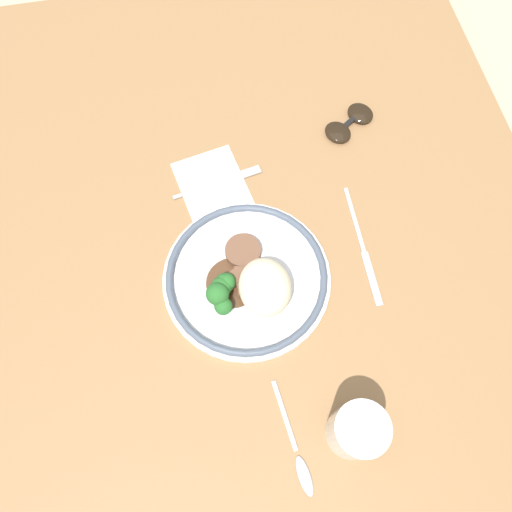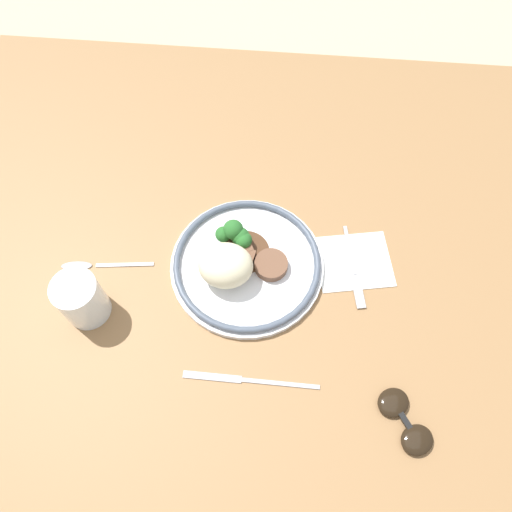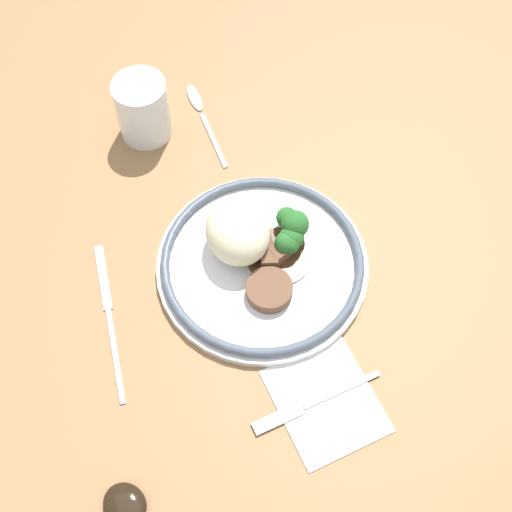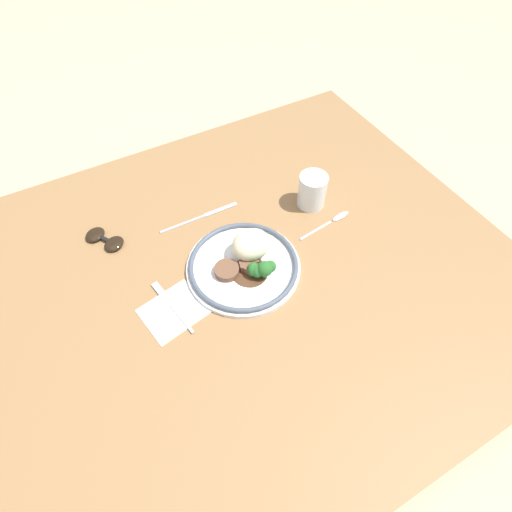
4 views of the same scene
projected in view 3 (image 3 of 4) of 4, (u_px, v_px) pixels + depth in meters
The scene contains 8 objects.
ground_plane at pixel (274, 304), 0.96m from camera, with size 8.00×8.00×0.00m, color tan.
dining_table at pixel (275, 297), 0.94m from camera, with size 1.37×1.11×0.05m.
napkin at pixel (326, 401), 0.85m from camera, with size 0.15×0.14×0.00m.
plate at pixel (259, 255), 0.92m from camera, with size 0.28×0.28×0.08m.
juice_glass at pixel (143, 110), 1.01m from camera, with size 0.08×0.08×0.10m.
fork at pixel (305, 406), 0.84m from camera, with size 0.04×0.17×0.00m.
knife at pixel (109, 314), 0.90m from camera, with size 0.22×0.01×0.00m.
spoon at pixel (199, 108), 1.07m from camera, with size 0.17×0.03×0.01m.
Camera 3 is at (-0.40, 0.13, 0.87)m, focal length 50.00 mm.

